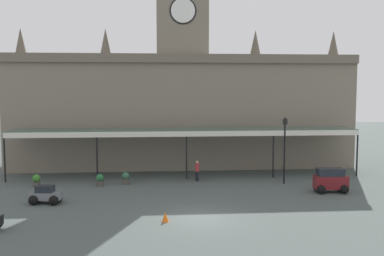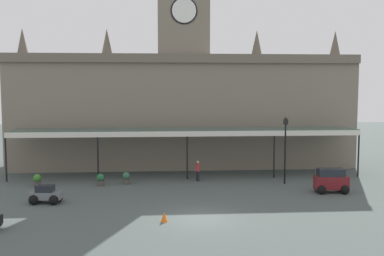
{
  "view_description": "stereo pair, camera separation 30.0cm",
  "coord_description": "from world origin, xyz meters",
  "views": [
    {
      "loc": [
        -2.52,
        -25.1,
        7.61
      ],
      "look_at": [
        0.0,
        5.71,
        4.8
      ],
      "focal_mm": 41.32,
      "sensor_mm": 36.0,
      "label": 1
    },
    {
      "loc": [
        -2.22,
        -25.13,
        7.61
      ],
      "look_at": [
        0.0,
        5.71,
        4.8
      ],
      "focal_mm": 41.32,
      "sensor_mm": 36.0,
      "label": 2
    }
  ],
  "objects": [
    {
      "name": "planter_by_canopy",
      "position": [
        -4.96,
        9.64,
        0.49
      ],
      "size": [
        0.6,
        0.6,
        0.96
      ],
      "color": "#47423D",
      "rests_on": "ground"
    },
    {
      "name": "car_maroon_van",
      "position": [
        10.16,
        5.71,
        0.81
      ],
      "size": [
        2.45,
        1.68,
        1.77
      ],
      "color": "maroon",
      "rests_on": "ground"
    },
    {
      "name": "victorian_lamppost",
      "position": [
        7.63,
        8.88,
        3.27
      ],
      "size": [
        0.3,
        0.3,
        5.31
      ],
      "color": "black",
      "rests_on": "ground"
    },
    {
      "name": "planter_forecourt_centre",
      "position": [
        -11.76,
        9.3,
        0.49
      ],
      "size": [
        0.6,
        0.6,
        0.96
      ],
      "color": "#47423D",
      "rests_on": "ground"
    },
    {
      "name": "station_building",
      "position": [
        0.0,
        18.27,
        6.03
      ],
      "size": [
        32.43,
        7.04,
        18.07
      ],
      "color": "slate",
      "rests_on": "ground"
    },
    {
      "name": "car_grey_sedan",
      "position": [
        -9.82,
        4.21,
        0.5
      ],
      "size": [
        2.14,
        1.67,
        1.19
      ],
      "color": "slate",
      "rests_on": "ground"
    },
    {
      "name": "pedestrian_crossing_forecourt",
      "position": [
        0.81,
        10.37,
        0.91
      ],
      "size": [
        0.34,
        0.36,
        1.67
      ],
      "color": "black",
      "rests_on": "ground"
    },
    {
      "name": "entrance_canopy",
      "position": [
        0.0,
        12.53,
        3.95
      ],
      "size": [
        29.62,
        3.26,
        4.1
      ],
      "color": "#38564C",
      "rests_on": "ground"
    },
    {
      "name": "ground_plane",
      "position": [
        0.0,
        0.0,
        0.0
      ],
      "size": [
        140.0,
        140.0,
        0.0
      ],
      "primitive_type": "plane",
      "color": "#444E4B"
    },
    {
      "name": "traffic_cone",
      "position": [
        -2.03,
        -0.48,
        0.28
      ],
      "size": [
        0.4,
        0.4,
        0.57
      ],
      "primitive_type": "cone",
      "color": "orange",
      "rests_on": "ground"
    },
    {
      "name": "planter_near_kerb",
      "position": [
        -6.89,
        9.12,
        0.49
      ],
      "size": [
        0.6,
        0.6,
        0.96
      ],
      "color": "#47423D",
      "rests_on": "ground"
    }
  ]
}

